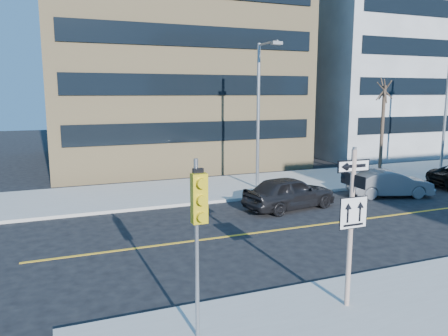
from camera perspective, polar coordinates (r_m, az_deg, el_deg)
name	(u,v)px	position (r m, az deg, el deg)	size (l,w,h in m)	color
ground	(296,273)	(14.03, 9.35, -13.40)	(120.00, 120.00, 0.00)	black
far_sidewalk	(429,170)	(34.21, 25.18, -0.26)	(66.00, 6.00, 0.15)	#AAA69F
sign_pole	(351,219)	(11.26, 16.29, -6.36)	(0.92, 0.92, 4.06)	silver
traffic_signal	(199,213)	(9.13, -3.32, -5.89)	(0.32, 0.45, 4.00)	gray
parked_car_a	(289,192)	(21.11, 8.55, -3.18)	(4.66, 1.88, 1.59)	black
parked_car_b	(390,183)	(24.97, 20.87, -1.90)	(4.32, 1.51, 1.42)	slate
streetlight_a	(260,106)	(24.28, 4.75, 8.02)	(0.55, 2.25, 8.00)	gray
street_tree_west	(384,92)	(29.79, 20.22, 9.26)	(1.80, 1.80, 6.35)	#3E2F24
building_brick	(162,49)	(37.22, -8.16, 15.10)	(18.00, 18.00, 18.00)	tan
building_grey_mid	(384,72)	(46.63, 20.15, 11.67)	(20.00, 16.00, 15.00)	gray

